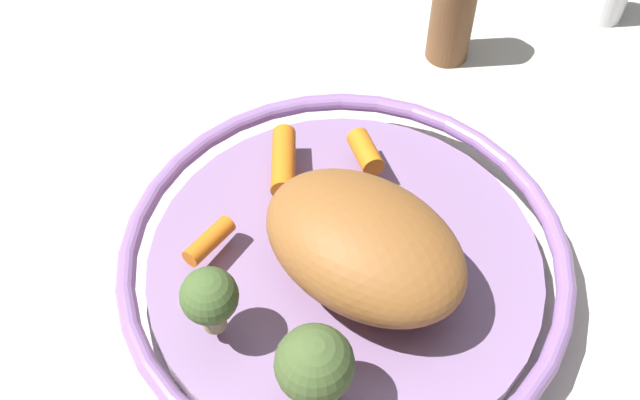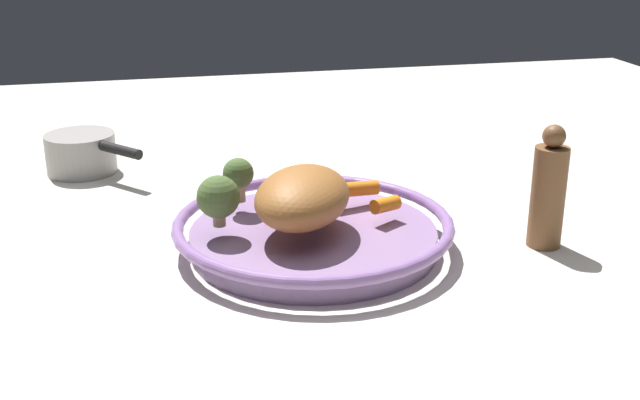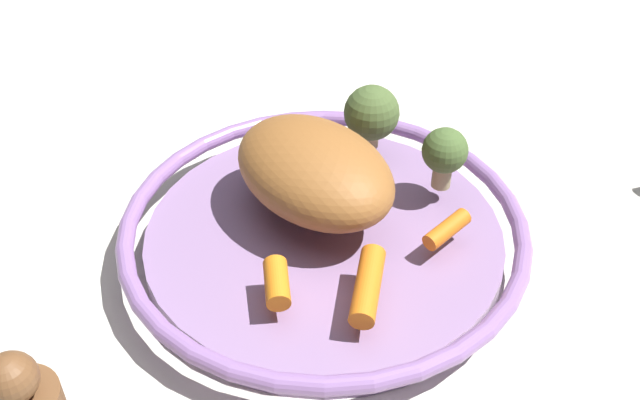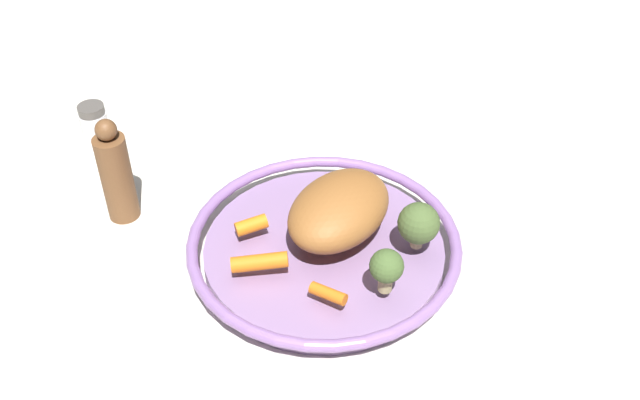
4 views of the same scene
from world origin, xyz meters
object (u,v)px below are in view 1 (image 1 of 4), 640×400
broccoli_floret_edge (315,365)px  baby_carrot_near_rim (283,161)px  roast_chicken_piece (364,245)px  baby_carrot_left (363,152)px  broccoli_floret_small (210,298)px  baby_carrot_back (209,241)px  serving_bowl (345,264)px

broccoli_floret_edge → baby_carrot_near_rim: bearing=-160.9°
roast_chicken_piece → baby_carrot_left: roast_chicken_piece is taller
baby_carrot_near_rim → broccoli_floret_small: broccoli_floret_small is taller
roast_chicken_piece → broccoli_floret_edge: roast_chicken_piece is taller
baby_carrot_back → broccoli_floret_small: size_ratio=0.77×
baby_carrot_back → baby_carrot_near_rim: bearing=156.7°
baby_carrot_near_rim → serving_bowl: bearing=42.5°
roast_chicken_piece → broccoli_floret_small: 0.12m
roast_chicken_piece → baby_carrot_back: size_ratio=3.51×
baby_carrot_left → broccoli_floret_edge: (0.21, 0.00, 0.03)m
serving_bowl → baby_carrot_near_rim: size_ratio=5.14×
broccoli_floret_small → serving_bowl: bearing=135.9°
baby_carrot_near_rim → broccoli_floret_small: 0.16m
baby_carrot_left → broccoli_floret_small: size_ratio=0.69×
baby_carrot_left → baby_carrot_near_rim: 0.07m
broccoli_floret_edge → broccoli_floret_small: 0.09m
roast_chicken_piece → broccoli_floret_small: (0.07, -0.10, 0.00)m
roast_chicken_piece → broccoli_floret_edge: (0.10, -0.02, 0.00)m
serving_bowl → broccoli_floret_small: 0.13m
roast_chicken_piece → baby_carrot_back: 0.12m
broccoli_floret_edge → roast_chicken_piece: bearing=171.1°
baby_carrot_left → broccoli_floret_small: 0.19m
serving_bowl → broccoli_floret_small: (0.08, -0.08, 0.06)m
baby_carrot_back → baby_carrot_near_rim: (-0.09, 0.04, 0.00)m
serving_bowl → baby_carrot_back: bearing=-80.2°
serving_bowl → broccoli_floret_edge: (0.12, 0.00, 0.06)m
baby_carrot_back → broccoli_floret_small: broccoli_floret_small is taller
baby_carrot_left → broccoli_floret_edge: 0.21m
baby_carrot_left → serving_bowl: bearing=1.0°
baby_carrot_back → broccoli_floret_small: (0.06, 0.02, 0.03)m
baby_carrot_near_rim → baby_carrot_left: bearing=110.4°
baby_carrot_left → broccoli_floret_small: (0.18, -0.08, 0.03)m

